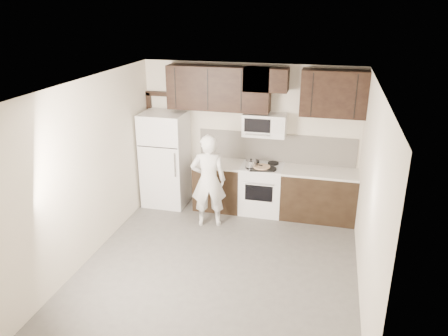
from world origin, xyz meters
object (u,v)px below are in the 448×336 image
at_px(refrigerator, 166,159).
at_px(person, 208,181).
at_px(stove, 261,189).
at_px(microwave, 265,125).

distance_m(refrigerator, person, 1.24).
bearing_deg(refrigerator, stove, 1.51).
relative_size(microwave, person, 0.46).
xyz_separation_m(stove, microwave, (-0.00, 0.12, 1.19)).
xyz_separation_m(refrigerator, person, (1.04, -0.67, -0.07)).
distance_m(microwave, person, 1.43).
xyz_separation_m(stove, refrigerator, (-1.85, -0.05, 0.44)).
height_order(refrigerator, person, refrigerator).
relative_size(stove, person, 0.57).
bearing_deg(stove, person, -138.33).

